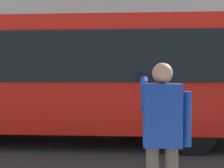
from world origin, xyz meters
TOP-DOWN VIEW (x-y plane):
  - ground_plane at (0.00, 0.00)m, footprint 60.00×60.00m
  - red_bus at (2.32, 0.20)m, footprint 9.05×2.54m
  - pedestrian_photographer at (0.26, 4.60)m, footprint 0.53×0.52m

SIDE VIEW (x-z plane):
  - ground_plane at x=0.00m, z-range 0.00..0.00m
  - pedestrian_photographer at x=0.26m, z-range 0.29..1.99m
  - red_bus at x=2.32m, z-range 0.14..3.22m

